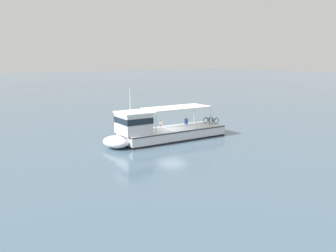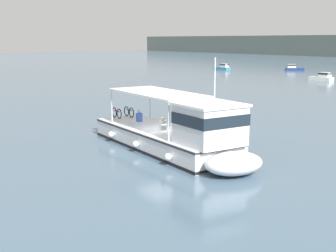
{
  "view_description": "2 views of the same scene",
  "coord_description": "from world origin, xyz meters",
  "px_view_note": "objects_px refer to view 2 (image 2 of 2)",
  "views": [
    {
      "loc": [
        20.18,
        26.7,
        7.77
      ],
      "look_at": [
        0.49,
        -0.05,
        1.4
      ],
      "focal_mm": 36.88,
      "sensor_mm": 36.0,
      "label": 1
    },
    {
      "loc": [
        20.89,
        -14.63,
        6.14
      ],
      "look_at": [
        0.49,
        -0.05,
        1.4
      ],
      "focal_mm": 49.09,
      "sensor_mm": 36.0,
      "label": 2
    }
  ],
  "objects_px": {
    "ferry_main": "(178,136)",
    "motorboat_off_bow": "(323,77)",
    "motorboat_off_stern": "(223,67)",
    "motorboat_horizon_east": "(293,68)"
  },
  "relations": [
    {
      "from": "motorboat_horizon_east",
      "to": "ferry_main",
      "type": "bearing_deg",
      "value": -55.42
    },
    {
      "from": "ferry_main",
      "to": "motorboat_off_stern",
      "type": "relative_size",
      "value": 3.54
    },
    {
      "from": "motorboat_off_stern",
      "to": "motorboat_horizon_east",
      "type": "xyz_separation_m",
      "value": [
        9.87,
        9.93,
        0.0
      ]
    },
    {
      "from": "motorboat_off_bow",
      "to": "motorboat_horizon_east",
      "type": "bearing_deg",
      "value": 140.17
    },
    {
      "from": "motorboat_off_stern",
      "to": "motorboat_horizon_east",
      "type": "height_order",
      "value": "same"
    },
    {
      "from": "ferry_main",
      "to": "motorboat_off_bow",
      "type": "relative_size",
      "value": 3.55
    },
    {
      "from": "motorboat_off_bow",
      "to": "motorboat_off_stern",
      "type": "bearing_deg",
      "value": 170.42
    },
    {
      "from": "motorboat_off_bow",
      "to": "motorboat_horizon_east",
      "type": "distance_m",
      "value": 22.71
    },
    {
      "from": "motorboat_off_bow",
      "to": "motorboat_off_stern",
      "type": "xyz_separation_m",
      "value": [
        -27.31,
        4.61,
        0.0
      ]
    },
    {
      "from": "motorboat_horizon_east",
      "to": "motorboat_off_bow",
      "type": "bearing_deg",
      "value": -39.83
    }
  ]
}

